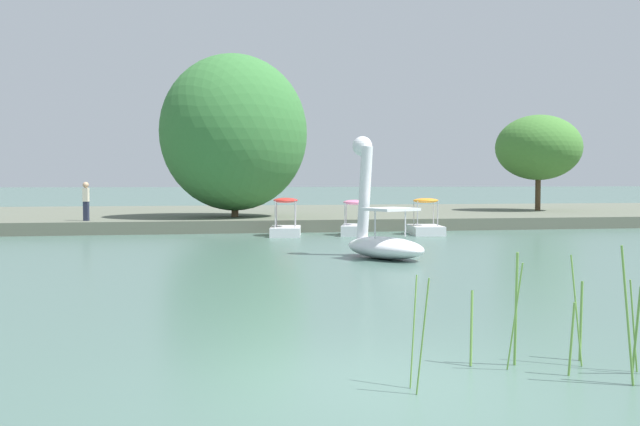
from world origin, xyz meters
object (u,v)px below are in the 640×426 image
Objects in this scene: pedal_boat_red at (286,224)px; pedal_boat_pink at (354,225)px; tree_willow_overhanging at (235,133)px; swan_boat at (381,233)px; tree_broadleaf_behind_dock at (539,148)px; pedal_boat_orange at (426,225)px; person_on_path at (86,200)px.

pedal_boat_red is 1.11× the size of pedal_boat_pink.
pedal_boat_pink is at bearing -47.57° from tree_willow_overhanging.
tree_broadleaf_behind_dock is at bearing 51.83° from swan_boat.
swan_boat reaches higher than pedal_boat_red.
tree_broadleaf_behind_dock reaches higher than pedal_boat_orange.
pedal_boat_orange is at bearing -34.18° from tree_willow_overhanging.
pedal_boat_red is at bearing 176.73° from pedal_boat_orange.
swan_boat is 9.30m from pedal_boat_orange.
pedal_boat_orange is 1.38× the size of person_on_path.
swan_boat is at bearing -116.32° from pedal_boat_orange.
pedal_boat_pink is 2.98m from pedal_boat_orange.
pedal_boat_pink is at bearing 177.21° from pedal_boat_orange.
swan_boat is 14.33m from tree_willow_overhanging.
swan_boat reaches higher than person_on_path.
pedal_boat_red is at bearing 100.74° from swan_boat.
tree_willow_overhanging is 17.62m from tree_broadleaf_behind_dock.
person_on_path is at bearing 161.80° from pedal_boat_red.
swan_boat is 8.56m from pedal_boat_pink.
pedal_boat_pink is (2.79, -0.18, -0.02)m from pedal_boat_red.
tree_broadleaf_behind_dock is at bearing 13.35° from tree_willow_overhanging.
pedal_boat_orange is 0.33× the size of tree_broadleaf_behind_dock.
tree_willow_overhanging is (-3.38, 13.43, 3.70)m from swan_boat.
tree_broadleaf_behind_dock reaches higher than pedal_boat_red.
pedal_boat_orange is at bearing 63.68° from swan_boat.
swan_boat is at bearing -49.37° from person_on_path.
pedal_boat_pink is at bearing -144.43° from tree_broadleaf_behind_dock.
tree_broadleaf_behind_dock is (15.40, 8.83, 3.59)m from pedal_boat_red.
pedal_boat_red is 1.04× the size of pedal_boat_orange.
swan_boat reaches higher than pedal_boat_orange.
tree_broadleaf_behind_dock is at bearing 43.57° from pedal_boat_orange.
tree_broadleaf_behind_dock is at bearing 35.57° from pedal_boat_pink.
pedal_boat_orange reaches higher than pedal_boat_pink.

